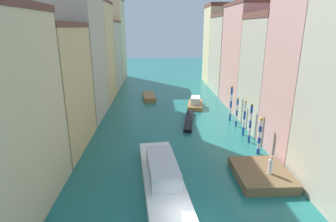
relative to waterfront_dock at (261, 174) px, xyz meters
name	(u,v)px	position (x,y,z in m)	size (l,w,h in m)	color
ground_plane	(169,113)	(-7.02, 18.69, -0.40)	(154.00, 154.00, 0.00)	#1E6B66
building_left_1	(48,88)	(-19.94, 7.39, 6.07)	(6.93, 10.56, 12.92)	#DBB77A
building_left_2	(73,37)	(-19.94, 17.97, 10.70)	(6.93, 10.15, 22.18)	#BCB299
building_left_3	(91,52)	(-19.94, 27.65, 7.94)	(6.93, 9.25, 16.66)	#DBB77A
building_left_4	(103,55)	(-19.94, 37.79, 6.46)	(6.93, 10.66, 13.69)	#BCB299
building_left_5	(110,40)	(-19.94, 47.58, 9.04)	(6.93, 8.78, 18.85)	beige
building_right_1	(316,54)	(5.89, 4.59, 9.67)	(6.93, 7.15, 20.11)	tan
building_right_2	(276,72)	(5.89, 12.42, 6.69)	(6.93, 8.60, 14.15)	#BCB299
building_right_3	(251,57)	(5.89, 22.00, 7.62)	(6.93, 10.73, 16.01)	tan
building_right_4	(232,54)	(5.89, 32.92, 7.00)	(6.93, 10.62, 14.77)	#BCB299
building_right_5	(221,44)	(5.89, 42.26, 8.29)	(6.93, 8.13, 17.34)	beige
waterfront_dock	(261,174)	(0.00, 0.00, 0.00)	(4.39, 5.34, 0.79)	brown
person_on_dock	(271,166)	(0.46, -0.59, 1.12)	(0.36, 0.36, 1.56)	white
mooring_pole_0	(260,135)	(1.46, 4.67, 1.63)	(0.36, 0.36, 3.94)	#1E479E
mooring_pole_1	(250,123)	(1.46, 7.56, 1.95)	(0.29, 0.29, 4.59)	#1E479E
mooring_pole_2	(244,118)	(1.47, 9.69, 1.80)	(0.29, 0.29, 4.29)	#1E479E
mooring_pole_3	(237,112)	(1.50, 12.76, 1.60)	(0.28, 0.28, 3.90)	#1E479E
mooring_pole_4	(231,103)	(1.31, 15.09, 2.13)	(0.31, 0.31, 4.96)	#1E479E
vaporetto_white	(162,177)	(-8.49, -0.90, 0.48)	(4.35, 13.21, 2.42)	white
gondola_black	(189,121)	(-4.49, 14.55, -0.16)	(2.31, 8.18, 0.48)	black
motorboat_0	(149,97)	(-10.21, 27.52, 0.00)	(2.56, 6.01, 0.78)	olive
motorboat_1	(195,103)	(-2.58, 21.90, 0.22)	(3.09, 5.45, 1.67)	olive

